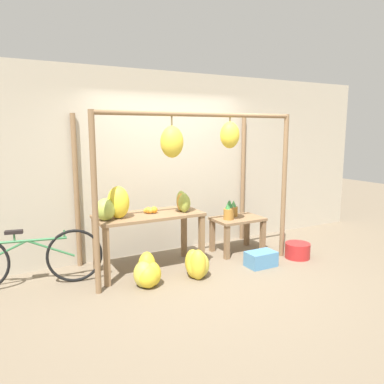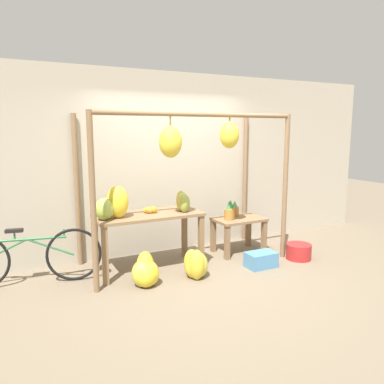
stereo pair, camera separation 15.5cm
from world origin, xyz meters
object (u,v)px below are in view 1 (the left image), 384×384
(papaya_pile, at_px, (183,202))
(pineapple_cluster, at_px, (230,211))
(orange_pile, at_px, (150,210))
(banana_pile_ground_left, at_px, (148,273))
(parked_bicycle, at_px, (28,259))
(banana_pile_on_table, at_px, (114,205))
(banana_pile_ground_right, at_px, (197,265))
(fruit_crate_white, at_px, (261,259))
(blue_bucket, at_px, (297,250))

(papaya_pile, bearing_deg, pineapple_cluster, 10.32)
(orange_pile, relative_size, pineapple_cluster, 0.53)
(banana_pile_ground_left, bearing_deg, parked_bicycle, 152.69)
(banana_pile_on_table, height_order, orange_pile, banana_pile_on_table)
(orange_pile, xyz_separation_m, papaya_pile, (0.44, -0.11, 0.09))
(banana_pile_ground_right, bearing_deg, fruit_crate_white, -3.94)
(parked_bicycle, bearing_deg, fruit_crate_white, -14.88)
(banana_pile_ground_left, relative_size, parked_bicycle, 0.27)
(banana_pile_on_table, relative_size, pineapple_cluster, 1.56)
(papaya_pile, bearing_deg, fruit_crate_white, -29.40)
(orange_pile, xyz_separation_m, blue_bucket, (2.12, -0.63, -0.72))
(pineapple_cluster, relative_size, blue_bucket, 0.90)
(banana_pile_ground_left, relative_size, banana_pile_ground_right, 1.11)
(orange_pile, xyz_separation_m, fruit_crate_white, (1.41, -0.65, -0.73))
(banana_pile_ground_left, height_order, banana_pile_ground_right, banana_pile_ground_left)
(banana_pile_ground_right, height_order, parked_bicycle, parked_bicycle)
(pineapple_cluster, height_order, fruit_crate_white, pineapple_cluster)
(parked_bicycle, xyz_separation_m, papaya_pile, (2.00, -0.24, 0.56))
(parked_bicycle, relative_size, papaya_pile, 5.84)
(pineapple_cluster, height_order, papaya_pile, papaya_pile)
(fruit_crate_white, bearing_deg, papaya_pile, 150.60)
(banana_pile_ground_right, bearing_deg, blue_bucket, -1.58)
(banana_pile_on_table, height_order, pineapple_cluster, banana_pile_on_table)
(fruit_crate_white, height_order, parked_bicycle, parked_bicycle)
(banana_pile_ground_left, height_order, papaya_pile, papaya_pile)
(banana_pile_ground_left, relative_size, blue_bucket, 1.26)
(pineapple_cluster, xyz_separation_m, blue_bucket, (0.77, -0.69, -0.56))
(fruit_crate_white, bearing_deg, parked_bicycle, 165.12)
(banana_pile_on_table, xyz_separation_m, pineapple_cluster, (1.89, 0.15, -0.30))
(banana_pile_ground_left, xyz_separation_m, fruit_crate_white, (1.67, -0.12, -0.07))
(orange_pile, relative_size, papaya_pile, 0.60)
(orange_pile, bearing_deg, fruit_crate_white, -24.89)
(banana_pile_on_table, relative_size, banana_pile_ground_left, 1.12)
(banana_pile_on_table, xyz_separation_m, banana_pile_ground_right, (0.94, -0.49, -0.80))
(banana_pile_ground_left, xyz_separation_m, banana_pile_ground_right, (0.67, -0.05, 0.00))
(banana_pile_ground_right, bearing_deg, pineapple_cluster, 34.00)
(banana_pile_on_table, relative_size, papaya_pile, 1.76)
(pineapple_cluster, height_order, parked_bicycle, pineapple_cluster)
(banana_pile_ground_right, distance_m, papaya_pile, 0.89)
(blue_bucket, bearing_deg, papaya_pile, 162.74)
(pineapple_cluster, bearing_deg, blue_bucket, -41.74)
(pineapple_cluster, relative_size, parked_bicycle, 0.19)
(orange_pile, height_order, banana_pile_ground_left, orange_pile)
(banana_pile_ground_right, distance_m, parked_bicycle, 2.10)
(pineapple_cluster, distance_m, banana_pile_ground_right, 1.25)
(blue_bucket, distance_m, papaya_pile, 1.94)
(banana_pile_on_table, bearing_deg, blue_bucket, -11.50)
(banana_pile_ground_left, distance_m, blue_bucket, 2.39)
(banana_pile_on_table, bearing_deg, pineapple_cluster, 4.47)
(banana_pile_on_table, height_order, banana_pile_ground_left, banana_pile_on_table)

